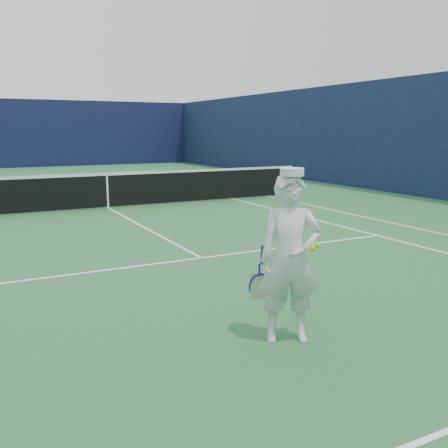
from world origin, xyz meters
The scene contains 5 objects.
ground centered at (0.00, 0.00, 0.00)m, with size 80.00×80.00×0.00m, color #256134.
court_markings centered at (0.00, 0.00, 0.00)m, with size 11.03×23.83×0.01m.
windscreen_fence centered at (0.00, 0.00, 2.00)m, with size 20.12×36.12×4.00m.
tennis_net centered at (0.00, 0.00, 0.55)m, with size 12.88×0.09×1.07m.
tennis_player centered at (-0.61, -9.95, 0.90)m, with size 0.77×0.73×1.84m.
Camera 1 is at (-3.52, -14.11, 2.21)m, focal length 40.00 mm.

